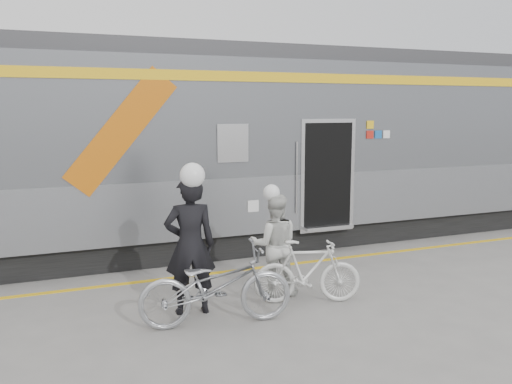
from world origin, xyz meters
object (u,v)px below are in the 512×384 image
man (190,245)px  woman (274,244)px  bicycle_left (216,286)px  bicycle_right (308,272)px

man → woman: bearing=-161.2°
bicycle_left → bicycle_right: 1.54m
bicycle_left → woman: size_ratio=1.30×
woman → bicycle_right: 0.70m
man → bicycle_right: man is taller
woman → bicycle_right: woman is taller
bicycle_left → bicycle_right: bicycle_left is taller
bicycle_left → man: bearing=27.6°
bicycle_right → woman: bearing=46.7°
bicycle_left → woman: woman is taller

